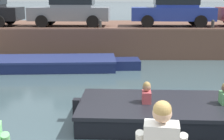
{
  "coord_description": "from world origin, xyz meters",
  "views": [
    {
      "loc": [
        0.52,
        -3.54,
        2.78
      ],
      "look_at": [
        0.44,
        3.64,
        1.11
      ],
      "focal_mm": 50.0,
      "sensor_mm": 36.0,
      "label": 1
    }
  ],
  "objects_px": {
    "boat_moored_central_navy": "(57,63)",
    "mooring_bollard_east": "(213,24)",
    "car_centre_blue": "(173,9)",
    "mooring_bollard_mid": "(100,24)",
    "car_left_inner_grey": "(71,9)",
    "motorboat_passing": "(200,113)"
  },
  "relations": [
    {
      "from": "car_centre_blue",
      "to": "mooring_bollard_mid",
      "type": "distance_m",
      "value": 4.01
    },
    {
      "from": "mooring_bollard_mid",
      "to": "car_left_inner_grey",
      "type": "bearing_deg",
      "value": 132.25
    },
    {
      "from": "car_left_inner_grey",
      "to": "car_centre_blue",
      "type": "relative_size",
      "value": 0.97
    },
    {
      "from": "car_left_inner_grey",
      "to": "motorboat_passing",
      "type": "bearing_deg",
      "value": -65.7
    },
    {
      "from": "car_left_inner_grey",
      "to": "mooring_bollard_east",
      "type": "relative_size",
      "value": 9.01
    },
    {
      "from": "mooring_bollard_east",
      "to": "boat_moored_central_navy",
      "type": "bearing_deg",
      "value": -162.91
    },
    {
      "from": "boat_moored_central_navy",
      "to": "car_left_inner_grey",
      "type": "height_order",
      "value": "car_left_inner_grey"
    },
    {
      "from": "car_left_inner_grey",
      "to": "mooring_bollard_mid",
      "type": "bearing_deg",
      "value": -47.75
    },
    {
      "from": "motorboat_passing",
      "to": "mooring_bollard_mid",
      "type": "xyz_separation_m",
      "value": [
        -2.62,
        7.52,
        1.36
      ]
    },
    {
      "from": "boat_moored_central_navy",
      "to": "mooring_bollard_east",
      "type": "xyz_separation_m",
      "value": [
        6.71,
        2.06,
        1.38
      ]
    },
    {
      "from": "boat_moored_central_navy",
      "to": "car_centre_blue",
      "type": "relative_size",
      "value": 1.5
    },
    {
      "from": "mooring_bollard_east",
      "to": "mooring_bollard_mid",
      "type": "bearing_deg",
      "value": 180.0
    },
    {
      "from": "motorboat_passing",
      "to": "car_centre_blue",
      "type": "xyz_separation_m",
      "value": [
        0.96,
        9.2,
        1.97
      ]
    },
    {
      "from": "car_centre_blue",
      "to": "boat_moored_central_navy",
      "type": "bearing_deg",
      "value": -144.32
    },
    {
      "from": "car_centre_blue",
      "to": "mooring_bollard_mid",
      "type": "height_order",
      "value": "car_centre_blue"
    },
    {
      "from": "mooring_bollard_mid",
      "to": "motorboat_passing",
      "type": "bearing_deg",
      "value": -70.76
    },
    {
      "from": "car_centre_blue",
      "to": "mooring_bollard_east",
      "type": "relative_size",
      "value": 9.28
    },
    {
      "from": "boat_moored_central_navy",
      "to": "mooring_bollard_east",
      "type": "distance_m",
      "value": 7.16
    },
    {
      "from": "boat_moored_central_navy",
      "to": "mooring_bollard_mid",
      "type": "bearing_deg",
      "value": 51.59
    },
    {
      "from": "boat_moored_central_navy",
      "to": "motorboat_passing",
      "type": "relative_size",
      "value": 1.0
    },
    {
      "from": "car_left_inner_grey",
      "to": "mooring_bollard_east",
      "type": "xyz_separation_m",
      "value": [
        6.61,
        -1.69,
        -0.61
      ]
    },
    {
      "from": "boat_moored_central_navy",
      "to": "car_left_inner_grey",
      "type": "relative_size",
      "value": 1.54
    }
  ]
}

